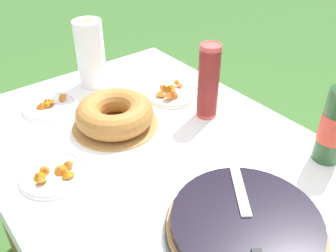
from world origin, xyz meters
TOP-DOWN VIEW (x-y plane):
  - garden_table at (0.00, 0.00)m, footprint 1.43×0.93m
  - tablecloth at (0.00, 0.00)m, footprint 1.44×0.94m
  - berry_tart at (0.33, -0.03)m, footprint 0.39×0.39m
  - serving_knife at (0.35, -0.05)m, footprint 0.31×0.24m
  - bundt_cake at (-0.26, -0.03)m, footprint 0.29×0.29m
  - cup_stack at (-0.12, 0.26)m, footprint 0.07×0.07m
  - cider_bottle_green at (0.29, 0.38)m, footprint 0.08×0.08m
  - snack_plate_near at (-0.50, -0.16)m, footprint 0.20×0.20m
  - snack_plate_left at (-0.14, -0.30)m, footprint 0.20×0.20m
  - snack_plate_right at (-0.30, 0.25)m, footprint 0.22×0.22m
  - paper_towel_roll at (-0.57, 0.06)m, footprint 0.11×0.11m

SIDE VIEW (x-z plane):
  - garden_table at x=0.00m, z-range 0.30..1.07m
  - tablecloth at x=0.00m, z-range 0.70..0.81m
  - snack_plate_near at x=-0.50m, z-range 0.76..0.81m
  - snack_plate_left at x=-0.14m, z-range 0.76..0.81m
  - snack_plate_right at x=-0.30m, z-range 0.76..0.81m
  - berry_tart at x=0.33m, z-range 0.77..0.83m
  - bundt_cake at x=-0.26m, z-range 0.77..0.86m
  - serving_knife at x=0.35m, z-range 0.83..0.84m
  - paper_towel_roll at x=-0.57m, z-range 0.77..1.04m
  - cup_stack at x=-0.12m, z-range 0.77..1.04m
  - cider_bottle_green at x=0.29m, z-range 0.73..1.08m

